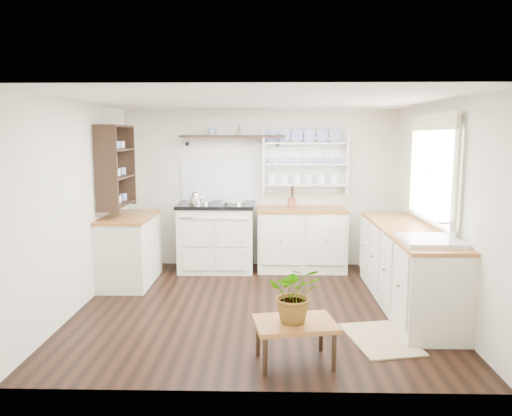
% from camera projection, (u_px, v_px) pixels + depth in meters
% --- Properties ---
extents(floor, '(4.00, 3.80, 0.01)m').
position_uv_depth(floor, '(258.00, 307.00, 5.68)').
color(floor, black).
rests_on(floor, ground).
extents(wall_back, '(4.00, 0.02, 2.30)m').
position_uv_depth(wall_back, '(260.00, 189.00, 7.39)').
color(wall_back, beige).
rests_on(wall_back, ground).
extents(wall_right, '(0.02, 3.80, 2.30)m').
position_uv_depth(wall_right, '(440.00, 207.00, 5.47)').
color(wall_right, beige).
rests_on(wall_right, ground).
extents(wall_left, '(0.02, 3.80, 2.30)m').
position_uv_depth(wall_left, '(79.00, 206.00, 5.56)').
color(wall_left, beige).
rests_on(wall_left, ground).
extents(ceiling, '(4.00, 3.80, 0.01)m').
position_uv_depth(ceiling, '(258.00, 101.00, 5.35)').
color(ceiling, white).
rests_on(ceiling, wall_back).
extents(window, '(0.08, 1.55, 1.22)m').
position_uv_depth(window, '(432.00, 169.00, 5.56)').
color(window, white).
rests_on(window, wall_right).
extents(aga_cooker, '(1.09, 0.75, 1.00)m').
position_uv_depth(aga_cooker, '(217.00, 236.00, 7.18)').
color(aga_cooker, silver).
rests_on(aga_cooker, floor).
extents(back_cabinets, '(1.27, 0.63, 0.90)m').
position_uv_depth(back_cabinets, '(301.00, 238.00, 7.18)').
color(back_cabinets, silver).
rests_on(back_cabinets, floor).
extents(right_cabinets, '(0.62, 2.43, 0.90)m').
position_uv_depth(right_cabinets, '(407.00, 266.00, 5.68)').
color(right_cabinets, silver).
rests_on(right_cabinets, floor).
extents(belfast_sink, '(0.55, 0.60, 0.45)m').
position_uv_depth(belfast_sink, '(430.00, 252.00, 4.88)').
color(belfast_sink, white).
rests_on(belfast_sink, right_cabinets).
extents(left_cabinets, '(0.62, 1.13, 0.90)m').
position_uv_depth(left_cabinets, '(130.00, 249.00, 6.55)').
color(left_cabinets, silver).
rests_on(left_cabinets, floor).
extents(plate_rack, '(1.20, 0.22, 0.90)m').
position_uv_depth(plate_rack, '(305.00, 161.00, 7.28)').
color(plate_rack, white).
rests_on(plate_rack, wall_back).
extents(high_shelf, '(1.50, 0.29, 0.16)m').
position_uv_depth(high_shelf, '(232.00, 137.00, 7.17)').
color(high_shelf, black).
rests_on(high_shelf, wall_back).
extents(left_shelving, '(0.28, 0.80, 1.05)m').
position_uv_depth(left_shelving, '(116.00, 165.00, 6.39)').
color(left_shelving, black).
rests_on(left_shelving, wall_left).
extents(kettle, '(0.18, 0.18, 0.22)m').
position_uv_depth(kettle, '(195.00, 200.00, 6.99)').
color(kettle, silver).
rests_on(kettle, aga_cooker).
extents(utensil_crock, '(0.11, 0.11, 0.13)m').
position_uv_depth(utensil_crock, '(291.00, 202.00, 7.19)').
color(utensil_crock, '#974437').
rests_on(utensil_crock, back_cabinets).
extents(center_table, '(0.75, 0.59, 0.37)m').
position_uv_depth(center_table, '(295.00, 327.00, 4.24)').
color(center_table, brown).
rests_on(center_table, floor).
extents(potted_plant, '(0.46, 0.40, 0.50)m').
position_uv_depth(potted_plant, '(295.00, 293.00, 4.20)').
color(potted_plant, '#3F7233').
rests_on(potted_plant, center_table).
extents(floor_rug, '(0.70, 0.94, 0.02)m').
position_uv_depth(floor_rug, '(380.00, 339.00, 4.76)').
color(floor_rug, '#917D54').
rests_on(floor_rug, floor).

